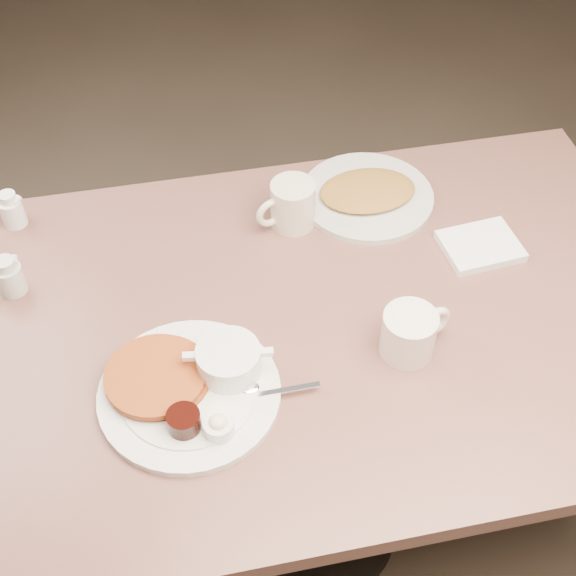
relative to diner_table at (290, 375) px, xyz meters
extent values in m
cube|color=#4C3F33|center=(0.00, 0.00, -0.59)|extent=(7.00, 8.00, 0.02)
cube|color=#84564C|center=(0.00, 0.00, 0.15)|extent=(1.50, 0.90, 0.04)
cylinder|color=black|center=(0.00, 0.00, -0.21)|extent=(0.14, 0.14, 0.69)
cylinder|color=black|center=(0.00, 0.00, -0.57)|extent=(0.56, 0.56, 0.03)
cylinder|color=white|center=(-0.20, -0.13, 0.18)|extent=(0.35, 0.35, 0.01)
cylinder|color=white|center=(-0.20, -0.13, 0.19)|extent=(0.26, 0.26, 0.00)
cylinder|color=#A4481A|center=(-0.25, -0.09, 0.19)|extent=(0.20, 0.20, 0.01)
cylinder|color=#A4481A|center=(-0.26, -0.10, 0.20)|extent=(0.20, 0.20, 0.01)
cylinder|color=white|center=(-0.13, -0.10, 0.21)|extent=(0.13, 0.13, 0.05)
cube|color=white|center=(-0.19, -0.09, 0.23)|extent=(0.03, 0.02, 0.01)
cube|color=white|center=(-0.06, -0.11, 0.23)|extent=(0.03, 0.02, 0.01)
ellipsoid|color=white|center=(-0.14, -0.09, 0.22)|extent=(0.06, 0.06, 0.03)
ellipsoid|color=white|center=(-0.11, -0.11, 0.22)|extent=(0.05, 0.05, 0.02)
cylinder|color=black|center=(-0.22, -0.20, 0.20)|extent=(0.06, 0.06, 0.04)
cylinder|color=white|center=(-0.16, -0.22, 0.20)|extent=(0.06, 0.06, 0.03)
ellipsoid|color=#FADFB7|center=(-0.16, -0.22, 0.21)|extent=(0.04, 0.04, 0.02)
cube|color=white|center=(-0.04, -0.16, 0.19)|extent=(0.12, 0.01, 0.00)
ellipsoid|color=white|center=(-0.10, -0.14, 0.19)|extent=(0.04, 0.03, 0.01)
cylinder|color=white|center=(0.19, -0.11, 0.21)|extent=(0.12, 0.12, 0.09)
cylinder|color=#2C2421|center=(0.19, -0.11, 0.25)|extent=(0.10, 0.10, 0.01)
torus|color=white|center=(0.24, -0.09, 0.21)|extent=(0.07, 0.04, 0.07)
cube|color=white|center=(0.41, 0.11, 0.18)|extent=(0.16, 0.13, 0.02)
cylinder|color=silver|center=(0.06, 0.26, 0.22)|extent=(0.12, 0.12, 0.10)
torus|color=silver|center=(0.01, 0.25, 0.22)|extent=(0.07, 0.04, 0.07)
cylinder|color=silver|center=(-0.51, 0.18, 0.20)|extent=(0.06, 0.06, 0.06)
cylinder|color=silver|center=(-0.51, 0.18, 0.24)|extent=(0.04, 0.04, 0.02)
cone|color=silver|center=(-0.49, 0.19, 0.24)|extent=(0.02, 0.03, 0.02)
cylinder|color=white|center=(-0.51, 0.37, 0.20)|extent=(0.05, 0.05, 0.06)
cylinder|color=white|center=(-0.51, 0.37, 0.24)|extent=(0.04, 0.04, 0.02)
cone|color=white|center=(-0.49, 0.37, 0.24)|extent=(0.02, 0.02, 0.02)
torus|color=white|center=(-0.53, 0.39, 0.20)|extent=(0.03, 0.02, 0.03)
cylinder|color=silver|center=(0.23, 0.30, 0.18)|extent=(0.29, 0.29, 0.01)
ellipsoid|color=olive|center=(0.23, 0.30, 0.19)|extent=(0.21, 0.15, 0.02)
camera|label=1|loc=(-0.19, -0.92, 1.30)|focal=49.24mm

